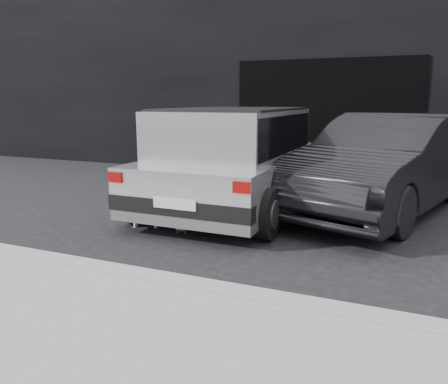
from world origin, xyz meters
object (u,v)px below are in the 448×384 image
at_px(cat_siamese, 185,224).
at_px(cat_white, 149,215).
at_px(second_car, 386,163).
at_px(silver_hatchback, 237,154).

relative_size(cat_siamese, cat_white, 0.98).
bearing_deg(second_car, cat_white, -125.78).
height_order(silver_hatchback, second_car, silver_hatchback).
distance_m(cat_siamese, cat_white, 0.57).
xyz_separation_m(second_car, cat_white, (-2.96, -2.21, -0.59)).
bearing_deg(cat_siamese, silver_hatchback, -95.90).
bearing_deg(second_car, cat_siamese, -119.55).
distance_m(second_car, cat_siamese, 3.33).
height_order(silver_hatchback, cat_siamese, silver_hatchback).
relative_size(second_car, cat_siamese, 6.71).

